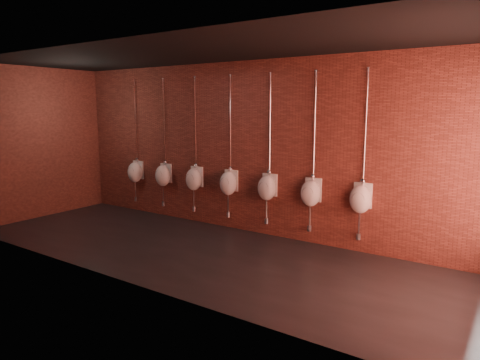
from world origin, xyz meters
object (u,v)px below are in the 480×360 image
object	(u,v)px
urinal_0	(135,172)
urinal_6	(361,198)
urinal_1	(163,175)
urinal_3	(228,183)
urinal_5	(311,192)
urinal_2	(194,178)
urinal_4	(267,187)

from	to	relation	value
urinal_0	urinal_6	bearing A→B (deg)	0.00
urinal_1	urinal_3	xyz separation A→B (m)	(1.72, 0.00, 0.00)
urinal_0	urinal_5	world-z (taller)	same
urinal_0	urinal_5	size ratio (longest dim) A/B	1.00
urinal_2	urinal_3	bearing A→B (deg)	0.00
urinal_6	urinal_3	bearing A→B (deg)	180.00
urinal_5	urinal_6	size ratio (longest dim) A/B	1.00
urinal_1	urinal_4	bearing A→B (deg)	0.00
urinal_2	urinal_4	distance (m)	1.72
urinal_1	urinal_4	xyz separation A→B (m)	(2.59, 0.00, 0.00)
urinal_2	urinal_6	xyz separation A→B (m)	(3.45, 0.00, 0.00)
urinal_0	urinal_2	xyz separation A→B (m)	(1.72, 0.00, 0.00)
urinal_3	urinal_4	bearing A→B (deg)	0.00
urinal_3	urinal_5	xyz separation A→B (m)	(1.72, 0.00, 0.00)
urinal_0	urinal_6	size ratio (longest dim) A/B	1.00
urinal_2	urinal_4	bearing A→B (deg)	0.00
urinal_1	urinal_4	distance (m)	2.59
urinal_2	urinal_3	xyz separation A→B (m)	(0.86, 0.00, 0.00)
urinal_2	urinal_6	size ratio (longest dim) A/B	1.00
urinal_5	urinal_0	bearing A→B (deg)	180.00
urinal_1	urinal_0	bearing A→B (deg)	180.00
urinal_1	urinal_2	size ratio (longest dim) A/B	1.00
urinal_2	urinal_6	world-z (taller)	same
urinal_2	urinal_5	xyz separation A→B (m)	(2.59, 0.00, 0.00)
urinal_0	urinal_3	size ratio (longest dim) A/B	1.00
urinal_1	urinal_3	world-z (taller)	same
urinal_0	urinal_5	distance (m)	4.31
urinal_0	urinal_1	world-z (taller)	same
urinal_0	urinal_2	size ratio (longest dim) A/B	1.00
urinal_3	urinal_4	distance (m)	0.86
urinal_1	urinal_6	bearing A→B (deg)	0.00
urinal_1	urinal_4	size ratio (longest dim) A/B	1.00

